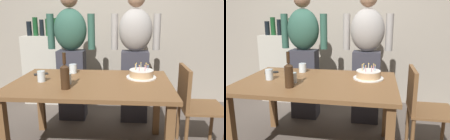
# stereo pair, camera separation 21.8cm
# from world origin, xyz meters

# --- Properties ---
(back_wall) EXTENTS (5.20, 0.10, 2.60)m
(back_wall) POSITION_xyz_m (0.00, 1.55, 1.30)
(back_wall) COLOR #9E9384
(back_wall) RESTS_ON ground_plane
(dining_table) EXTENTS (1.50, 0.96, 0.74)m
(dining_table) POSITION_xyz_m (0.00, 0.00, 0.64)
(dining_table) COLOR brown
(dining_table) RESTS_ON ground_plane
(birthday_cake) EXTENTS (0.30, 0.30, 0.15)m
(birthday_cake) POSITION_xyz_m (0.48, 0.17, 0.78)
(birthday_cake) COLOR white
(birthday_cake) RESTS_ON dining_table
(water_glass_near) EXTENTS (0.07, 0.07, 0.09)m
(water_glass_near) POSITION_xyz_m (-0.21, -0.09, 0.79)
(water_glass_near) COLOR silver
(water_glass_near) RESTS_ON dining_table
(water_glass_far) EXTENTS (0.08, 0.08, 0.10)m
(water_glass_far) POSITION_xyz_m (-0.25, 0.32, 0.79)
(water_glass_far) COLOR silver
(water_glass_far) RESTS_ON dining_table
(water_glass_side) EXTENTS (0.07, 0.07, 0.10)m
(water_glass_side) POSITION_xyz_m (-0.47, -0.03, 0.79)
(water_glass_side) COLOR silver
(water_glass_side) RESTS_ON dining_table
(wine_bottle) EXTENTS (0.08, 0.08, 0.31)m
(wine_bottle) POSITION_xyz_m (-0.19, -0.23, 0.86)
(wine_bottle) COLOR #382314
(wine_bottle) RESTS_ON dining_table
(cell_phone) EXTENTS (0.16, 0.13, 0.01)m
(cell_phone) POSITION_xyz_m (-0.58, 0.23, 0.74)
(cell_phone) COLOR black
(cell_phone) RESTS_ON dining_table
(person_man_bearded) EXTENTS (0.61, 0.27, 1.66)m
(person_man_bearded) POSITION_xyz_m (-0.38, 0.77, 0.87)
(person_man_bearded) COLOR #33333D
(person_man_bearded) RESTS_ON ground_plane
(person_woman_cardigan) EXTENTS (0.61, 0.27, 1.66)m
(person_woman_cardigan) POSITION_xyz_m (0.43, 0.77, 0.87)
(person_woman_cardigan) COLOR #33333D
(person_woman_cardigan) RESTS_ON ground_plane
(dining_chair) EXTENTS (0.42, 0.42, 0.87)m
(dining_chair) POSITION_xyz_m (1.00, 0.12, 0.52)
(dining_chair) COLOR brown
(dining_chair) RESTS_ON ground_plane
(shelf_cabinet) EXTENTS (0.70, 0.30, 1.33)m
(shelf_cabinet) POSITION_xyz_m (-0.91, 1.33, 0.55)
(shelf_cabinet) COLOR beige
(shelf_cabinet) RESTS_ON ground_plane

